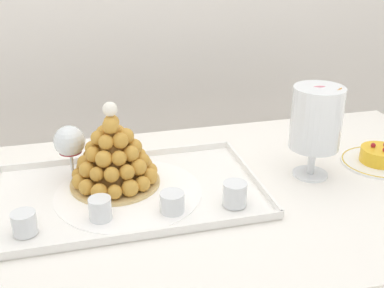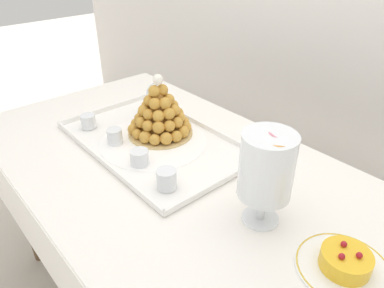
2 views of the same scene
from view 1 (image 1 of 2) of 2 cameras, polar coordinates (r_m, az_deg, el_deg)
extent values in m
cylinder|color=brown|center=(1.94, 19.01, -8.11)|extent=(0.04, 0.04, 0.73)
cube|color=brown|center=(1.22, 1.12, -6.37)|extent=(1.54, 0.78, 0.02)
cube|color=white|center=(1.21, 1.13, -5.90)|extent=(1.60, 0.84, 0.00)
cube|color=white|center=(1.63, -2.86, -2.34)|extent=(1.60, 0.01, 0.23)
cube|color=white|center=(1.21, -7.66, -5.97)|extent=(0.66, 0.40, 0.01)
cube|color=white|center=(1.03, -6.23, -10.87)|extent=(0.66, 0.01, 0.02)
cube|color=white|center=(1.38, -8.77, -1.44)|extent=(0.66, 0.01, 0.02)
cube|color=white|center=(1.27, 7.16, -3.66)|extent=(0.01, 0.40, 0.02)
cylinder|color=white|center=(1.21, -7.67, -5.81)|extent=(0.37, 0.37, 0.00)
cylinder|color=tan|center=(1.25, -9.26, -4.59)|extent=(0.23, 0.23, 0.01)
cone|color=#A9712A|center=(1.21, -9.54, -0.79)|extent=(0.16, 0.16, 0.17)
sphere|color=gold|center=(1.25, -5.13, -3.18)|extent=(0.04, 0.04, 0.04)
sphere|color=gold|center=(1.28, -5.76, -2.43)|extent=(0.04, 0.04, 0.04)
sphere|color=gold|center=(1.30, -6.95, -1.95)|extent=(0.04, 0.04, 0.04)
sphere|color=gold|center=(1.32, -8.49, -1.74)|extent=(0.04, 0.04, 0.04)
sphere|color=gold|center=(1.32, -10.15, -1.86)|extent=(0.04, 0.04, 0.04)
sphere|color=#C48932|center=(1.31, -11.69, -2.25)|extent=(0.04, 0.04, 0.04)
sphere|color=#C48932|center=(1.28, -12.89, -2.77)|extent=(0.04, 0.04, 0.04)
sphere|color=gold|center=(1.25, -13.51, -3.62)|extent=(0.04, 0.04, 0.04)
sphere|color=gold|center=(1.22, -13.45, -4.42)|extent=(0.04, 0.04, 0.04)
sphere|color=gold|center=(1.19, -12.64, -5.12)|extent=(0.04, 0.04, 0.04)
sphere|color=#C58B33|center=(1.16, -11.18, -5.60)|extent=(0.04, 0.04, 0.04)
sphere|color=gold|center=(1.16, -9.33, -5.75)|extent=(0.04, 0.04, 0.04)
sphere|color=gold|center=(1.16, -7.49, -5.38)|extent=(0.04, 0.04, 0.04)
sphere|color=gold|center=(1.18, -6.02, -4.82)|extent=(0.04, 0.04, 0.04)
sphere|color=gold|center=(1.21, -5.20, -3.92)|extent=(0.04, 0.04, 0.04)
sphere|color=gold|center=(1.25, -6.44, -1.34)|extent=(0.04, 0.04, 0.04)
sphere|color=gold|center=(1.27, -7.61, -0.82)|extent=(0.04, 0.04, 0.04)
sphere|color=gold|center=(1.29, -9.21, -0.69)|extent=(0.04, 0.04, 0.04)
sphere|color=gold|center=(1.28, -10.85, -1.02)|extent=(0.04, 0.04, 0.04)
sphere|color=#C48A32|center=(1.26, -12.17, -1.49)|extent=(0.04, 0.04, 0.04)
sphere|color=#C38932|center=(1.23, -12.82, -2.20)|extent=(0.04, 0.04, 0.04)
sphere|color=gold|center=(1.20, -12.56, -3.05)|extent=(0.04, 0.04, 0.04)
sphere|color=gold|center=(1.17, -11.43, -3.60)|extent=(0.04, 0.04, 0.04)
sphere|color=gold|center=(1.15, -9.70, -3.67)|extent=(0.04, 0.04, 0.04)
sphere|color=gold|center=(1.16, -7.88, -3.39)|extent=(0.04, 0.04, 0.04)
sphere|color=gold|center=(1.18, -6.53, -2.81)|extent=(0.04, 0.04, 0.04)
sphere|color=gold|center=(1.22, -6.03, -2.01)|extent=(0.04, 0.04, 0.04)
sphere|color=gold|center=(1.24, -7.83, 0.16)|extent=(0.04, 0.04, 0.04)
sphere|color=gold|center=(1.25, -9.38, 0.42)|extent=(0.04, 0.04, 0.04)
sphere|color=gold|center=(1.25, -10.98, 0.03)|extent=(0.04, 0.04, 0.04)
sphere|color=gold|center=(1.22, -11.99, -0.49)|extent=(0.04, 0.04, 0.04)
sphere|color=#C58B33|center=(1.19, -11.88, -1.24)|extent=(0.04, 0.04, 0.04)
sphere|color=gold|center=(1.16, -10.62, -1.79)|extent=(0.04, 0.04, 0.04)
sphere|color=#C48A32|center=(1.16, -8.83, -1.71)|extent=(0.04, 0.04, 0.04)
sphere|color=gold|center=(1.18, -7.40, -1.18)|extent=(0.04, 0.04, 0.04)
sphere|color=gold|center=(1.21, -7.04, -0.35)|extent=(0.04, 0.04, 0.04)
sphere|color=gold|center=(1.22, -9.00, 1.39)|extent=(0.04, 0.04, 0.04)
sphere|color=gold|center=(1.22, -10.61, 1.31)|extent=(0.04, 0.04, 0.04)
sphere|color=gold|center=(1.19, -11.31, 0.75)|extent=(0.04, 0.04, 0.04)
sphere|color=gold|center=(1.16, -10.36, 0.22)|extent=(0.04, 0.04, 0.04)
sphere|color=#C48932|center=(1.17, -8.68, 0.40)|extent=(0.04, 0.04, 0.04)
sphere|color=gold|center=(1.19, -8.02, 0.95)|extent=(0.04, 0.04, 0.04)
sphere|color=gold|center=(1.19, -9.72, 2.63)|extent=(0.04, 0.04, 0.04)
sphere|color=gold|center=(1.16, -9.84, 2.18)|extent=(0.04, 0.04, 0.04)
sphere|color=white|center=(1.16, -9.91, 4.19)|extent=(0.04, 0.04, 0.04)
cylinder|color=silver|center=(1.09, -19.64, -8.99)|extent=(0.05, 0.05, 0.05)
cylinder|color=gold|center=(1.10, -19.53, -9.61)|extent=(0.05, 0.05, 0.02)
cylinder|color=#EAC166|center=(1.09, -19.67, -8.81)|extent=(0.05, 0.05, 0.02)
sphere|color=brown|center=(1.08, -20.00, -8.52)|extent=(0.02, 0.02, 0.02)
cylinder|color=silver|center=(1.10, -11.04, -7.70)|extent=(0.05, 0.05, 0.05)
cylinder|color=#F4EAC6|center=(1.11, -10.98, -8.35)|extent=(0.05, 0.05, 0.02)
cylinder|color=white|center=(1.10, -11.06, -7.51)|extent=(0.05, 0.05, 0.02)
sphere|color=brown|center=(1.09, -10.88, -6.83)|extent=(0.01, 0.01, 0.01)
cylinder|color=silver|center=(1.11, -2.41, -7.04)|extent=(0.06, 0.06, 0.05)
cylinder|color=brown|center=(1.11, -2.40, -7.63)|extent=(0.05, 0.05, 0.02)
cylinder|color=#8C603D|center=(1.11, -2.42, -6.87)|extent=(0.05, 0.05, 0.01)
sphere|color=brown|center=(1.10, -2.86, -6.32)|extent=(0.02, 0.02, 0.02)
cylinder|color=silver|center=(1.13, 5.20, -6.04)|extent=(0.06, 0.06, 0.06)
cylinder|color=#F4EAC6|center=(1.14, 5.17, -6.74)|extent=(0.05, 0.05, 0.02)
cylinder|color=white|center=(1.13, 5.21, -5.83)|extent=(0.05, 0.05, 0.02)
sphere|color=brown|center=(1.12, 4.96, -5.31)|extent=(0.02, 0.02, 0.02)
cylinder|color=white|center=(1.33, 14.09, -3.52)|extent=(0.10, 0.10, 0.01)
cylinder|color=white|center=(1.31, 14.28, -1.90)|extent=(0.02, 0.02, 0.08)
cylinder|color=white|center=(1.27, 14.83, 3.07)|extent=(0.13, 0.13, 0.17)
cylinder|color=#D199D8|center=(1.30, 15.44, 0.48)|extent=(0.05, 0.05, 0.05)
cylinder|color=#72B2E0|center=(1.30, 13.99, 0.50)|extent=(0.05, 0.05, 0.03)
cylinder|color=pink|center=(1.26, 14.20, -0.14)|extent=(0.05, 0.05, 0.05)
cylinder|color=#D199D8|center=(1.31, 15.22, 1.74)|extent=(0.05, 0.05, 0.03)
cylinder|color=yellow|center=(1.29, 13.58, 1.42)|extent=(0.06, 0.05, 0.05)
cylinder|color=pink|center=(1.26, 14.15, 0.95)|extent=(0.05, 0.05, 0.04)
cylinder|color=brown|center=(1.28, 15.58, 1.03)|extent=(0.06, 0.05, 0.06)
cylinder|color=brown|center=(1.30, 14.40, 2.57)|extent=(0.05, 0.04, 0.05)
cylinder|color=#E54C47|center=(1.26, 13.93, 2.04)|extent=(0.06, 0.05, 0.04)
cylinder|color=#9ED860|center=(1.27, 15.76, 1.97)|extent=(0.05, 0.05, 0.04)
cylinder|color=#9ED860|center=(1.28, 14.02, 3.44)|extent=(0.07, 0.05, 0.07)
cylinder|color=#E54C47|center=(1.25, 14.34, 2.84)|extent=(0.05, 0.05, 0.04)
cylinder|color=yellow|center=(1.27, 16.12, 2.92)|extent=(0.06, 0.05, 0.06)
cylinder|color=yellow|center=(1.26, 13.89, 4.12)|extent=(0.05, 0.04, 0.05)
cylinder|color=pink|center=(1.23, 15.72, 3.47)|extent=(0.06, 0.05, 0.05)
cylinder|color=#9ED860|center=(1.27, 15.39, 4.16)|extent=(0.06, 0.04, 0.06)
cylinder|color=brown|center=(1.25, 14.44, 4.99)|extent=(0.06, 0.05, 0.06)
cylinder|color=#F9A54C|center=(1.24, 15.95, 4.61)|extent=(0.05, 0.05, 0.04)
cylinder|color=yellow|center=(1.26, 15.10, 5.13)|extent=(0.06, 0.05, 0.06)
cylinder|color=pink|center=(1.23, 14.12, 5.75)|extent=(0.05, 0.05, 0.02)
cylinder|color=#F9A54C|center=(1.25, 16.84, 5.77)|extent=(0.06, 0.05, 0.05)
cylinder|color=pink|center=(1.26, 14.99, 6.11)|extent=(0.05, 0.05, 0.05)
cylinder|color=white|center=(1.46, 21.64, -2.08)|extent=(0.21, 0.21, 0.01)
torus|color=gold|center=(1.46, 21.66, -1.98)|extent=(0.21, 0.21, 0.00)
cylinder|color=yellow|center=(1.45, 21.79, -1.25)|extent=(0.11, 0.11, 0.04)
sphere|color=#A51923|center=(1.44, 21.08, -0.15)|extent=(0.01, 0.01, 0.01)
cylinder|color=silver|center=(1.31, -14.12, -4.06)|extent=(0.06, 0.06, 0.00)
cylinder|color=silver|center=(1.29, -14.29, -2.60)|extent=(0.01, 0.01, 0.07)
sphere|color=silver|center=(1.26, -14.62, 0.34)|extent=(0.08, 0.08, 0.08)
cylinder|color=maroon|center=(1.27, -14.55, -0.29)|extent=(0.06, 0.06, 0.03)
camera|label=2|loc=(1.10, 55.79, 16.49)|focal=33.80mm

